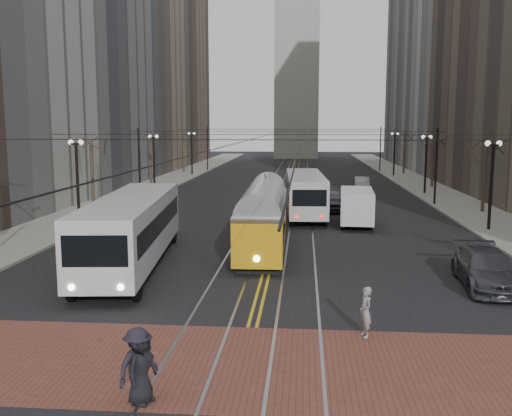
% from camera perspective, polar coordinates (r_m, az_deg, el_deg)
% --- Properties ---
extents(ground, '(260.00, 260.00, 0.00)m').
position_cam_1_polar(ground, '(20.78, -0.14, -10.95)').
color(ground, black).
rests_on(ground, ground).
extents(sidewalk_left, '(5.00, 140.00, 0.15)m').
position_cam_1_polar(sidewalk_left, '(67.01, -9.64, 2.37)').
color(sidewalk_left, gray).
rests_on(sidewalk_left, ground).
extents(sidewalk_right, '(5.00, 140.00, 0.15)m').
position_cam_1_polar(sidewalk_right, '(66.25, 16.39, 2.08)').
color(sidewalk_right, gray).
rests_on(sidewalk_right, ground).
extents(crosswalk_band, '(25.00, 6.00, 0.01)m').
position_cam_1_polar(crosswalk_band, '(17.07, -1.34, -15.34)').
color(crosswalk_band, brown).
rests_on(crosswalk_band, ground).
extents(streetcar_rails, '(4.80, 130.00, 0.02)m').
position_cam_1_polar(streetcar_rails, '(64.93, 3.30, 2.22)').
color(streetcar_rails, gray).
rests_on(streetcar_rails, ground).
extents(centre_lines, '(0.42, 130.00, 0.01)m').
position_cam_1_polar(centre_lines, '(64.93, 3.30, 2.23)').
color(centre_lines, gold).
rests_on(centre_lines, ground).
extents(building_left_mid, '(16.00, 20.00, 34.00)m').
position_cam_1_polar(building_left_mid, '(71.69, -18.27, 16.02)').
color(building_left_mid, slate).
rests_on(building_left_mid, ground).
extents(building_left_far, '(16.00, 20.00, 40.00)m').
position_cam_1_polar(building_left_far, '(109.78, -9.91, 15.05)').
color(building_left_far, brown).
rests_on(building_left_far, ground).
extents(building_right_far, '(16.00, 20.00, 40.00)m').
position_cam_1_polar(building_right_far, '(108.99, 18.01, 14.82)').
color(building_right_far, slate).
rests_on(building_right_far, ground).
extents(lamp_posts, '(27.60, 57.20, 5.60)m').
position_cam_1_polar(lamp_posts, '(48.50, 2.80, 3.49)').
color(lamp_posts, black).
rests_on(lamp_posts, ground).
extents(street_trees, '(31.68, 53.28, 5.60)m').
position_cam_1_polar(street_trees, '(54.97, 3.04, 4.05)').
color(street_trees, '#382D23').
rests_on(street_trees, ground).
extents(trolley_wires, '(25.96, 120.00, 6.60)m').
position_cam_1_polar(trolley_wires, '(54.49, 3.04, 5.04)').
color(trolley_wires, black).
rests_on(trolley_wires, ground).
extents(transit_bus, '(4.18, 13.83, 3.40)m').
position_cam_1_polar(transit_bus, '(28.34, -12.27, -2.36)').
color(transit_bus, silver).
rests_on(transit_bus, ground).
extents(streetcar, '(2.56, 12.57, 2.95)m').
position_cam_1_polar(streetcar, '(31.75, 0.78, -1.45)').
color(streetcar, gold).
rests_on(streetcar, ground).
extents(rear_bus, '(3.20, 12.22, 3.16)m').
position_cam_1_polar(rear_bus, '(43.61, 4.92, 1.32)').
color(rear_bus, '#BBBBBB').
rests_on(rear_bus, ground).
extents(cargo_van, '(2.49, 5.70, 2.47)m').
position_cam_1_polar(cargo_van, '(39.59, 10.02, 0.01)').
color(cargo_van, silver).
rests_on(cargo_van, ground).
extents(sedan_grey, '(2.15, 4.77, 1.59)m').
position_cam_1_polar(sedan_grey, '(46.37, 7.62, 0.71)').
color(sedan_grey, '#414349').
rests_on(sedan_grey, ground).
extents(sedan_silver, '(1.76, 4.40, 1.42)m').
position_cam_1_polar(sedan_silver, '(61.17, 10.53, 2.39)').
color(sedan_silver, '#969A9D').
rests_on(sedan_silver, ground).
extents(sedan_parked, '(2.54, 5.55, 1.57)m').
position_cam_1_polar(sedan_parked, '(26.28, 22.06, -5.67)').
color(sedan_parked, '#383B3F').
rests_on(sedan_parked, ground).
extents(pedestrian_a, '(0.88, 1.05, 1.84)m').
position_cam_1_polar(pedestrian_a, '(14.86, -11.41, -15.35)').
color(pedestrian_a, black).
rests_on(pedestrian_a, crosswalk_band).
extents(pedestrian_b, '(0.55, 0.69, 1.66)m').
position_cam_1_polar(pedestrian_b, '(19.13, 10.91, -10.16)').
color(pedestrian_b, gray).
rests_on(pedestrian_b, crosswalk_band).
extents(pedestrian_d, '(1.25, 1.44, 1.93)m').
position_cam_1_polar(pedestrian_d, '(14.86, -11.70, -15.16)').
color(pedestrian_d, black).
rests_on(pedestrian_d, crosswalk_band).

